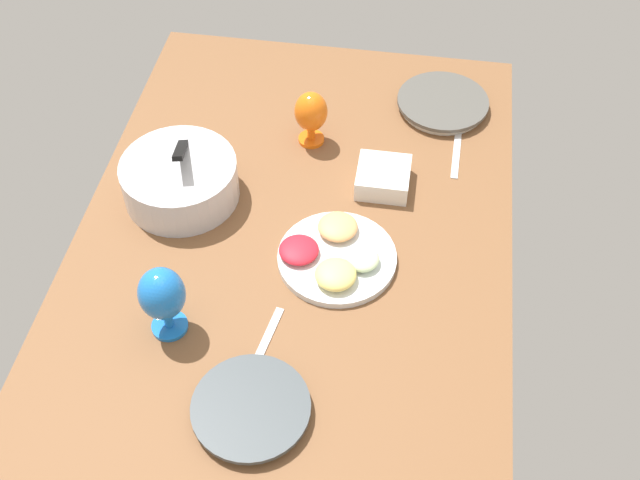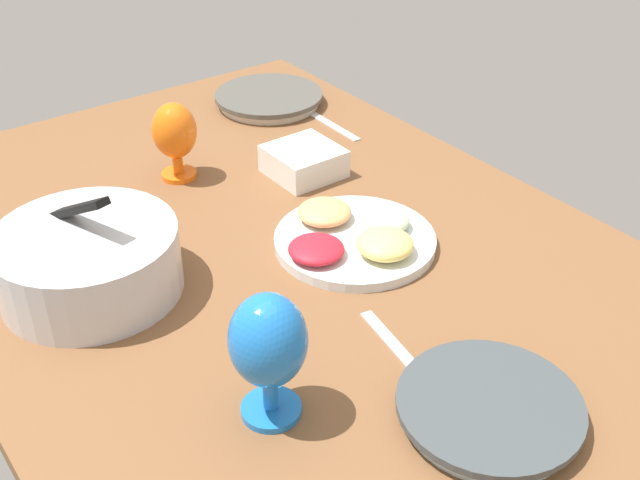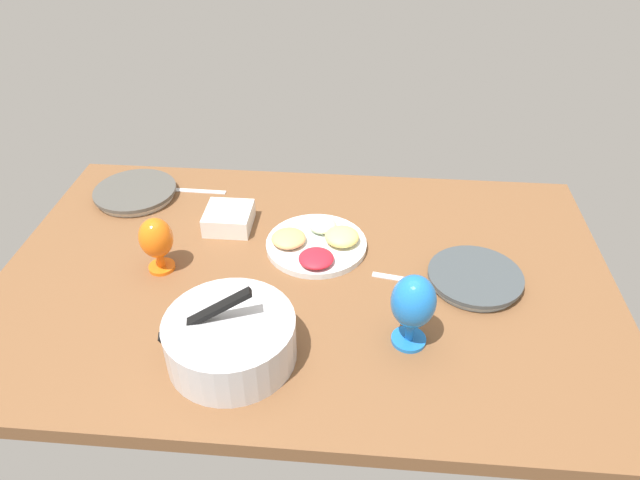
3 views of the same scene
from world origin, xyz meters
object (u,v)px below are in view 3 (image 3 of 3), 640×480
(mixing_bowl, at_px, (230,338))
(hurricane_glass_orange, at_px, (156,240))
(dinner_plate_left, at_px, (475,278))
(hurricane_glass_blue, at_px, (413,304))
(fruit_platter, at_px, (317,243))
(square_bowl_white, at_px, (229,217))
(dinner_plate_right, at_px, (135,193))

(mixing_bowl, height_order, hurricane_glass_orange, mixing_bowl)
(dinner_plate_left, bearing_deg, hurricane_glass_blue, 51.52)
(mixing_bowl, bearing_deg, hurricane_glass_orange, -48.92)
(fruit_platter, bearing_deg, hurricane_glass_blue, 125.93)
(dinner_plate_left, height_order, mixing_bowl, mixing_bowl)
(dinner_plate_left, distance_m, hurricane_glass_blue, 0.30)
(hurricane_glass_orange, height_order, square_bowl_white, hurricane_glass_orange)
(dinner_plate_left, distance_m, square_bowl_white, 0.71)
(mixing_bowl, xyz_separation_m, hurricane_glass_blue, (-0.39, -0.08, 0.06))
(fruit_platter, relative_size, hurricane_glass_blue, 1.49)
(dinner_plate_left, bearing_deg, dinner_plate_right, -17.92)
(mixing_bowl, relative_size, hurricane_glass_blue, 1.59)
(fruit_platter, distance_m, hurricane_glass_orange, 0.43)
(square_bowl_white, bearing_deg, mixing_bowl, 102.81)
(hurricane_glass_orange, bearing_deg, dinner_plate_right, -60.86)
(dinner_plate_right, height_order, hurricane_glass_blue, hurricane_glass_blue)
(dinner_plate_left, relative_size, mixing_bowl, 0.81)
(mixing_bowl, bearing_deg, square_bowl_white, -77.19)
(mixing_bowl, height_order, hurricane_glass_blue, hurricane_glass_blue)
(dinner_plate_right, height_order, fruit_platter, fruit_platter)
(mixing_bowl, relative_size, square_bowl_white, 2.26)
(dinner_plate_right, distance_m, mixing_bowl, 0.76)
(hurricane_glass_blue, distance_m, square_bowl_white, 0.66)
(hurricane_glass_blue, distance_m, hurricane_glass_orange, 0.67)
(dinner_plate_right, xyz_separation_m, hurricane_glass_blue, (-0.83, 0.55, 0.10))
(hurricane_glass_orange, bearing_deg, dinner_plate_left, -179.05)
(fruit_platter, relative_size, hurricane_glass_orange, 1.79)
(hurricane_glass_blue, bearing_deg, fruit_platter, -54.07)
(fruit_platter, xyz_separation_m, square_bowl_white, (0.26, -0.08, 0.01))
(dinner_plate_right, xyz_separation_m, fruit_platter, (-0.59, 0.22, 0.00))
(mixing_bowl, height_order, square_bowl_white, mixing_bowl)
(dinner_plate_left, bearing_deg, square_bowl_white, -15.82)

